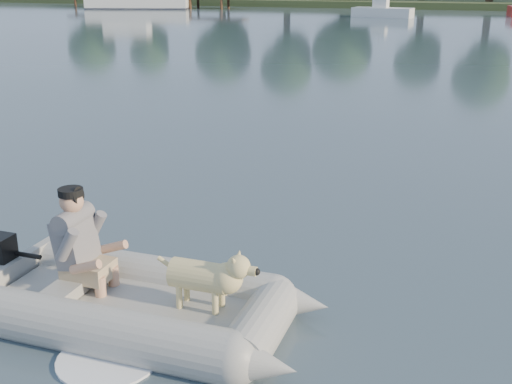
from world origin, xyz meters
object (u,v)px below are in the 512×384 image
at_px(dock, 155,2).
at_px(motorboat, 383,5).
at_px(dog, 200,281).
at_px(dinghy, 137,266).
at_px(man, 77,237).

relative_size(dock, motorboat, 3.99).
bearing_deg(dog, dinghy, -175.43).
distance_m(dock, dinghy, 57.45).
relative_size(man, motorboat, 0.24).
distance_m(man, dog, 1.35).
bearing_deg(motorboat, dog, -76.35).
relative_size(man, dog, 1.16).
bearing_deg(man, dog, -0.00).
distance_m(dock, man, 57.09).
bearing_deg(dinghy, dock, 117.59).
bearing_deg(dog, dock, 118.17).
distance_m(man, motorboat, 44.57).
height_order(dog, motorboat, motorboat).
height_order(dock, dog, dock).
distance_m(dock, motorboat, 23.11).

